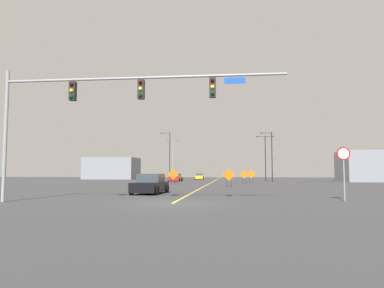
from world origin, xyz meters
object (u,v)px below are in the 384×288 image
Objects in this scene: construction_sign_right_shoulder at (251,175)px; street_lamp_mid_left at (271,154)px; construction_sign_left_shoulder at (173,174)px; construction_sign_median_near at (173,175)px; street_lamp_far_right at (169,154)px; car_black_far at (150,185)px; traffic_signal_assembly at (103,99)px; car_red_mid at (175,178)px; stop_sign at (344,163)px; construction_sign_right_lane at (244,175)px; street_lamp_far_left at (173,156)px; car_yellow_passing at (199,176)px; street_lamp_mid_right at (265,154)px; construction_sign_median_far at (229,176)px.

street_lamp_mid_left is at bearing 44.53° from construction_sign_right_shoulder.
construction_sign_left_shoulder is 1.08× the size of construction_sign_median_near.
street_lamp_far_right is at bearing 101.49° from construction_sign_left_shoulder.
construction_sign_left_shoulder reaches higher than car_black_far.
construction_sign_median_near is at bearing 94.36° from car_black_far.
car_black_far is (-9.29, -30.08, -0.56)m from construction_sign_right_shoulder.
traffic_signal_assembly is 3.45× the size of car_red_mid.
construction_sign_left_shoulder is (-1.86, 35.17, -4.27)m from traffic_signal_assembly.
stop_sign is 29.29m from construction_sign_right_lane.
street_lamp_far_left is 4.50× the size of construction_sign_left_shoulder.
car_yellow_passing is at bearing 102.74° from stop_sign.
street_lamp_mid_left is 11.96m from construction_sign_right_lane.
street_lamp_mid_left is (0.37, -6.01, -0.30)m from street_lamp_mid_right.
street_lamp_mid_right reaches higher than car_red_mid.
construction_sign_left_shoulder is 1.12× the size of construction_sign_right_lane.
street_lamp_far_right reaches higher than traffic_signal_assembly.
street_lamp_far_left is at bearing 96.12° from traffic_signal_assembly.
street_lamp_mid_left reaches higher than car_yellow_passing.
car_black_far is (-5.89, -13.53, -0.57)m from construction_sign_median_far.
car_yellow_passing is at bearing 99.69° from construction_sign_median_far.
street_lamp_mid_left is 36.09m from car_black_far.
street_lamp_mid_right is at bearing 71.70° from construction_sign_right_shoulder.
street_lamp_far_right is at bearing 135.18° from construction_sign_right_shoulder.
street_lamp_mid_left reaches higher than car_black_far.
street_lamp_mid_left is 2.02× the size of car_yellow_passing.
traffic_signal_assembly reaches higher than car_yellow_passing.
car_red_mid is (-11.81, 14.21, -0.57)m from construction_sign_right_lane.
traffic_signal_assembly is 1.64× the size of street_lamp_far_left.
street_lamp_mid_right is at bearing -18.30° from street_lamp_far_right.
construction_sign_median_near reaches higher than car_yellow_passing.
car_black_far is at bearing -84.33° from construction_sign_left_shoulder.
street_lamp_mid_right is 29.13m from street_lamp_far_left.
street_lamp_far_right is (-19.01, 51.59, 3.22)m from stop_sign.
street_lamp_mid_left is 4.14× the size of construction_sign_median_far.
construction_sign_left_shoulder is (5.47, -33.25, -4.13)m from street_lamp_far_left.
street_lamp_far_left is at bearing 113.47° from construction_sign_right_lane.
street_lamp_far_left reaches higher than stop_sign.
traffic_signal_assembly is 3.78× the size of car_yellow_passing.
construction_sign_median_far is 14.76m from car_black_far.
stop_sign is 13.86m from car_black_far.
stop_sign is 1.54× the size of construction_sign_right_shoulder.
construction_sign_left_shoulder is 0.51× the size of car_yellow_passing.
traffic_signal_assembly reaches higher than car_red_mid.
car_red_mid is (-1.19, 10.42, -0.71)m from construction_sign_left_shoulder.
construction_sign_median_far reaches higher than car_black_far.
street_lamp_mid_right is at bearing 90.11° from stop_sign.
car_red_mid is (-16.65, 3.81, -3.95)m from street_lamp_mid_left.
construction_sign_median_far is 25.73m from car_red_mid.
street_lamp_far_left is 33.95m from construction_sign_left_shoulder.
traffic_signal_assembly reaches higher than construction_sign_left_shoulder.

